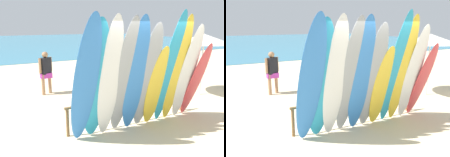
# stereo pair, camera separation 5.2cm
# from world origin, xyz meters

# --- Properties ---
(ground) EXTENTS (60.00, 60.00, 0.00)m
(ground) POSITION_xyz_m (0.00, 14.00, 0.00)
(ground) COLOR beige
(ocean_water) EXTENTS (60.00, 40.00, 0.02)m
(ocean_water) POSITION_xyz_m (0.00, 30.90, 0.01)
(ocean_water) COLOR teal
(ocean_water) RESTS_ON ground
(surfboard_rack) EXTENTS (3.53, 0.07, 0.69)m
(surfboard_rack) POSITION_xyz_m (0.00, 0.00, 0.55)
(surfboard_rack) COLOR brown
(surfboard_rack) RESTS_ON ground
(surfboard_blue_0) EXTENTS (0.62, 0.97, 2.67)m
(surfboard_blue_0) POSITION_xyz_m (-1.52, -0.63, 1.34)
(surfboard_blue_0) COLOR #337AD1
(surfboard_blue_0) RESTS_ON ground
(surfboard_teal_1) EXTENTS (0.62, 0.82, 2.59)m
(surfboard_teal_1) POSITION_xyz_m (-1.25, -0.53, 1.29)
(surfboard_teal_1) COLOR #289EC6
(surfboard_teal_1) RESTS_ON ground
(surfboard_white_2) EXTENTS (0.49, 0.76, 2.65)m
(surfboard_white_2) POSITION_xyz_m (-0.95, -0.57, 1.32)
(surfboard_white_2) COLOR white
(surfboard_white_2) RESTS_ON ground
(surfboard_grey_3) EXTENTS (0.56, 0.87, 2.63)m
(surfboard_grey_3) POSITION_xyz_m (-0.58, -0.55, 1.32)
(surfboard_grey_3) COLOR #999EA3
(surfboard_grey_3) RESTS_ON ground
(surfboard_blue_4) EXTENTS (0.57, 0.83, 2.65)m
(surfboard_blue_4) POSITION_xyz_m (-0.32, -0.58, 1.32)
(surfboard_blue_4) COLOR #337AD1
(surfboard_blue_4) RESTS_ON ground
(surfboard_grey_5) EXTENTS (0.55, 0.80, 2.50)m
(surfboard_grey_5) POSITION_xyz_m (0.03, -0.55, 1.25)
(surfboard_grey_5) COLOR #999EA3
(surfboard_grey_5) RESTS_ON ground
(surfboard_yellow_6) EXTENTS (0.63, 0.67, 1.99)m
(surfboard_yellow_6) POSITION_xyz_m (0.34, -0.50, 0.99)
(surfboard_yellow_6) COLOR yellow
(surfboard_yellow_6) RESTS_ON ground
(surfboard_teal_7) EXTENTS (0.51, 0.86, 2.77)m
(surfboard_teal_7) POSITION_xyz_m (0.66, -0.58, 1.38)
(surfboard_teal_7) COLOR #289EC6
(surfboard_teal_7) RESTS_ON ground
(surfboard_yellow_8) EXTENTS (0.49, 0.79, 2.68)m
(surfboard_yellow_8) POSITION_xyz_m (0.91, -0.57, 1.34)
(surfboard_yellow_8) COLOR yellow
(surfboard_yellow_8) RESTS_ON ground
(surfboard_white_9) EXTENTS (0.52, 0.78, 2.46)m
(surfboard_white_9) POSITION_xyz_m (1.25, -0.58, 1.23)
(surfboard_white_9) COLOR white
(surfboard_white_9) RESTS_ON ground
(surfboard_red_10) EXTENTS (0.57, 0.84, 2.01)m
(surfboard_red_10) POSITION_xyz_m (1.61, -0.54, 1.01)
(surfboard_red_10) COLOR #D13D42
(surfboard_red_10) RESTS_ON ground
(beachgoer_midbeach) EXTENTS (0.52, 0.35, 1.51)m
(beachgoer_midbeach) POSITION_xyz_m (-1.23, 3.59, 0.87)
(beachgoer_midbeach) COLOR #9E704C
(beachgoer_midbeach) RESTS_ON ground
(beachgoer_strolling) EXTENTS (0.44, 0.64, 1.71)m
(beachgoer_strolling) POSITION_xyz_m (1.67, 6.26, 0.98)
(beachgoer_strolling) COLOR brown
(beachgoer_strolling) RESTS_ON ground
(beach_chair_red) EXTENTS (0.50, 0.75, 0.79)m
(beach_chair_red) POSITION_xyz_m (3.51, 2.94, 0.42)
(beach_chair_red) COLOR #B7B7BC
(beach_chair_red) RESTS_ON ground
(beach_umbrella) EXTENTS (1.90, 1.90, 2.12)m
(beach_umbrella) POSITION_xyz_m (3.47, 0.87, 1.95)
(beach_umbrella) COLOR silver
(beach_umbrella) RESTS_ON ground
(distant_boat) EXTENTS (3.68, 1.57, 0.29)m
(distant_boat) POSITION_xyz_m (7.56, 16.38, 0.13)
(distant_boat) COLOR teal
(distant_boat) RESTS_ON ground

